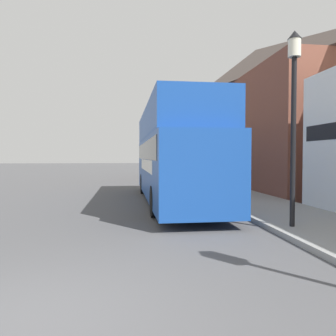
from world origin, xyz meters
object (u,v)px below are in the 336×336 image
(parked_car_ahead_of_bus, at_px, (164,175))
(lamp_post_second, at_px, (206,135))
(tour_bus, at_px, (173,161))
(lamp_post_nearest, at_px, (294,93))
(lamp_post_third, at_px, (180,135))

(parked_car_ahead_of_bus, height_order, lamp_post_second, lamp_post_second)
(tour_bus, bearing_deg, lamp_post_nearest, -68.95)
(lamp_post_third, bearing_deg, lamp_post_second, -90.98)
(lamp_post_nearest, xyz_separation_m, lamp_post_second, (-0.08, 8.92, -0.48))
(lamp_post_nearest, height_order, lamp_post_third, lamp_post_third)
(tour_bus, xyz_separation_m, lamp_post_nearest, (2.28, -5.93, 1.83))
(tour_bus, bearing_deg, parked_car_ahead_of_bus, 85.71)
(tour_bus, height_order, lamp_post_second, lamp_post_second)
(parked_car_ahead_of_bus, bearing_deg, lamp_post_second, -76.28)
(lamp_post_second, bearing_deg, tour_bus, -126.41)
(parked_car_ahead_of_bus, xyz_separation_m, lamp_post_third, (1.72, 3.37, 2.94))
(lamp_post_second, xyz_separation_m, lamp_post_third, (0.15, 8.92, 0.52))
(lamp_post_nearest, xyz_separation_m, lamp_post_third, (0.07, 17.84, 0.05))
(tour_bus, height_order, lamp_post_third, lamp_post_third)
(tour_bus, height_order, lamp_post_nearest, lamp_post_nearest)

